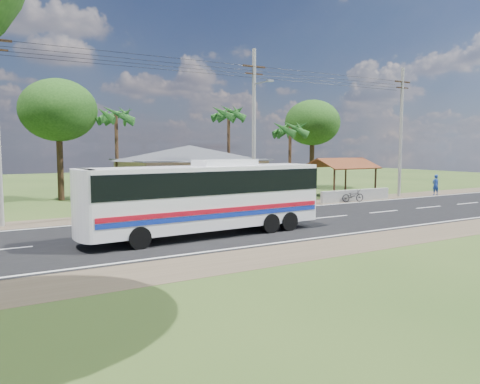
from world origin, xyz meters
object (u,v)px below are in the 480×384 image
object	(u,v)px
waiting_shed	(341,165)
coach_bus	(208,193)
person	(436,185)
motorcycle	(353,196)

from	to	relation	value
waiting_shed	coach_bus	size ratio (longest dim) A/B	0.44
person	coach_bus	bearing A→B (deg)	24.35
person	waiting_shed	bearing A→B (deg)	-11.19
coach_bus	person	xyz separation A→B (m)	(25.97, 6.83, -1.16)
person	motorcycle	bearing A→B (deg)	10.47
waiting_shed	person	distance (m)	9.09
waiting_shed	motorcycle	size ratio (longest dim) A/B	2.76
coach_bus	motorcycle	distance (m)	17.32
motorcycle	person	size ratio (longest dim) A/B	1.02
waiting_shed	motorcycle	distance (m)	4.36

